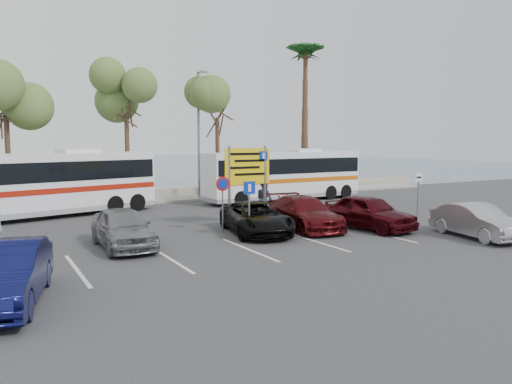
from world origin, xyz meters
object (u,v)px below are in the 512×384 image
suv_black (256,218)px  car_silver_b (477,221)px  street_lamp_right (199,128)px  car_blue (5,274)px  car_red (369,212)px  coach_bus_right (284,177)px  car_maroon (304,213)px  coach_bus_left (47,186)px  car_silver_a (123,228)px  pedestrian_far (264,199)px  direction_sign (248,172)px

suv_black → car_silver_b: bearing=-22.8°
street_lamp_right → suv_black: size_ratio=1.69×
car_blue → car_red: (14.30, 3.55, 0.01)m
coach_bus_right → car_maroon: bearing=-117.1°
coach_bus_right → car_silver_b: 14.02m
coach_bus_left → car_silver_a: bearing=-80.4°
coach_bus_right → car_silver_a: bearing=-144.1°
car_blue → street_lamp_right: bearing=68.8°
street_lamp_right → pedestrian_far: street_lamp_right is taller
street_lamp_right → coach_bus_left: size_ratio=0.72×
direction_sign → car_blue: size_ratio=0.80×
car_maroon → pedestrian_far: size_ratio=2.53×
direction_sign → car_silver_b: direction_sign is taller
direction_sign → car_silver_b: bearing=-45.0°
coach_bus_left → pedestrian_far: coach_bus_left is taller
car_red → car_blue: bearing=-172.6°
car_silver_a → pedestrian_far: (7.89, 3.50, 0.23)m
car_blue → car_red: 14.74m
coach_bus_right → car_silver_b: (0.20, -13.99, -0.86)m
coach_bus_left → car_silver_b: size_ratio=2.74×
car_maroon → street_lamp_right: bearing=96.6°
car_silver_a → car_silver_b: bearing=-20.5°
street_lamp_right → car_red: street_lamp_right is taller
suv_black → car_silver_a: bearing=-167.4°
car_blue → pedestrian_far: 14.59m
car_maroon → car_silver_b: car_maroon is taller
car_maroon → direction_sign: bearing=145.2°
car_maroon → suv_black: car_maroon is taller
coach_bus_left → coach_bus_right: bearing=0.6°
coach_bus_right → car_blue: coach_bus_right is taller
street_lamp_right → car_silver_a: 14.99m
car_maroon → car_red: bearing=-24.0°
coach_bus_right → car_maroon: coach_bus_right is taller
car_silver_b → pedestrian_far: 9.73m
car_blue → car_maroon: 12.91m
car_maroon → car_silver_b: 6.93m
coach_bus_left → car_red: (11.80, -10.29, -0.84)m
street_lamp_right → car_maroon: street_lamp_right is taller
car_maroon → coach_bus_right: bearing=69.9°
car_maroon → car_red: size_ratio=1.10×
car_silver_a → suv_black: 5.50m
direction_sign → coach_bus_right: direction_sign is taller
car_silver_a → car_blue: size_ratio=0.95×
car_red → car_silver_b: car_red is taller
coach_bus_left → car_blue: size_ratio=2.49×
coach_bus_left → car_silver_a: coach_bus_left is taller
car_silver_b → car_blue: bearing=-169.7°
coach_bus_left → pedestrian_far: (9.39, -5.40, -0.63)m
direction_sign → pedestrian_far: bearing=42.9°
car_silver_a → pedestrian_far: 8.63m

